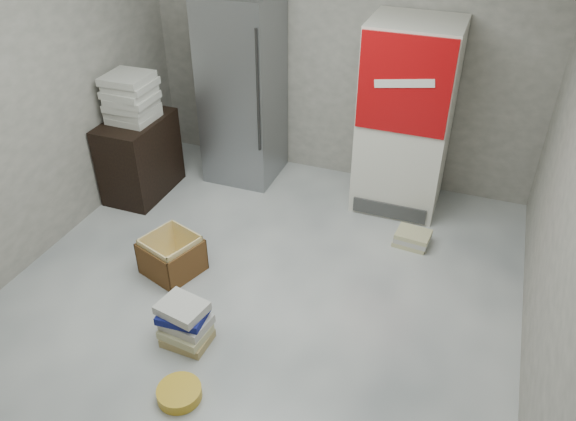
% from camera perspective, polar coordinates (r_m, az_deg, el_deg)
% --- Properties ---
extents(ground, '(5.00, 5.00, 0.00)m').
position_cam_1_polar(ground, '(4.36, -4.81, -11.41)').
color(ground, silver).
rests_on(ground, ground).
extents(room_shell, '(4.04, 5.04, 2.82)m').
position_cam_1_polar(room_shell, '(3.33, -6.28, 10.88)').
color(room_shell, '#A9A298').
rests_on(room_shell, ground).
extents(steel_fridge, '(0.70, 0.72, 1.90)m').
position_cam_1_polar(steel_fridge, '(5.79, -4.59, 12.12)').
color(steel_fridge, gray).
rests_on(steel_fridge, ground).
extents(coke_cooler, '(0.80, 0.73, 1.80)m').
position_cam_1_polar(coke_cooler, '(5.37, 11.88, 9.13)').
color(coke_cooler, silver).
rests_on(coke_cooler, ground).
extents(wood_shelf, '(0.50, 0.80, 0.80)m').
position_cam_1_polar(wood_shelf, '(5.84, -14.80, 5.31)').
color(wood_shelf, black).
rests_on(wood_shelf, ground).
extents(supply_box_stack, '(0.43, 0.43, 0.45)m').
position_cam_1_polar(supply_box_stack, '(5.58, -15.67, 10.97)').
color(supply_box_stack, beige).
rests_on(supply_box_stack, wood_shelf).
extents(phonebook_stack_main, '(0.38, 0.33, 0.33)m').
position_cam_1_polar(phonebook_stack_main, '(4.18, -10.42, -11.18)').
color(phonebook_stack_main, tan).
rests_on(phonebook_stack_main, ground).
extents(phonebook_stack_side, '(0.33, 0.26, 0.13)m').
position_cam_1_polar(phonebook_stack_side, '(5.18, 12.50, -2.77)').
color(phonebook_stack_side, '#C2BC8A').
rests_on(phonebook_stack_side, ground).
extents(cardboard_box, '(0.53, 0.53, 0.34)m').
position_cam_1_polar(cardboard_box, '(4.82, -11.68, -4.69)').
color(cardboard_box, gold).
rests_on(cardboard_box, ground).
extents(bucket_lid, '(0.36, 0.36, 0.08)m').
position_cam_1_polar(bucket_lid, '(3.94, -10.98, -17.74)').
color(bucket_lid, gold).
rests_on(bucket_lid, ground).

